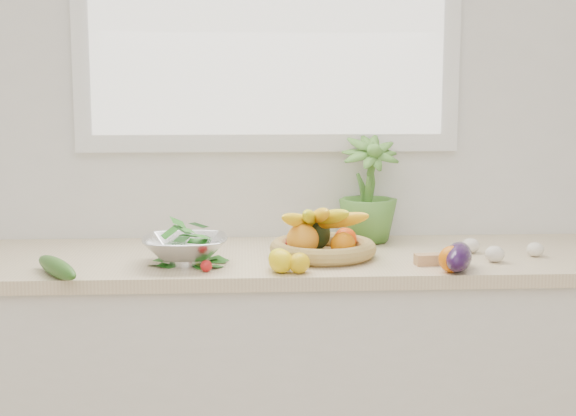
{
  "coord_description": "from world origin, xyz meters",
  "views": [
    {
      "loc": [
        -0.09,
        -0.5,
        1.42
      ],
      "look_at": [
        0.05,
        1.93,
        1.05
      ],
      "focal_mm": 50.0,
      "sensor_mm": 36.0,
      "label": 1
    }
  ],
  "objects": [
    {
      "name": "apple",
      "position": [
        0.08,
        1.92,
        0.94
      ],
      "size": [
        0.1,
        0.1,
        0.09
      ],
      "primitive_type": "sphere",
      "rotation": [
        0.0,
        0.0,
        -0.15
      ],
      "color": "red",
      "rests_on": "countertop"
    },
    {
      "name": "countertop",
      "position": [
        0.0,
        1.95,
        0.88
      ],
      "size": [
        2.24,
        0.62,
        0.04
      ],
      "primitive_type": "cube",
      "color": "beige",
      "rests_on": "counter_cabinet"
    },
    {
      "name": "potted_herb",
      "position": [
        0.33,
        2.14,
        1.08
      ],
      "size": [
        0.22,
        0.22,
        0.35
      ],
      "primitive_type": "imported",
      "rotation": [
        0.0,
        0.0,
        0.12
      ],
      "color": "#4C8430",
      "rests_on": "countertop"
    },
    {
      "name": "lemon_c",
      "position": [
        0.02,
        1.7,
        0.93
      ],
      "size": [
        0.09,
        0.1,
        0.07
      ],
      "primitive_type": "ellipsoid",
      "rotation": [
        0.0,
        0.0,
        0.29
      ],
      "color": "yellow",
      "rests_on": "countertop"
    },
    {
      "name": "counter_cabinet",
      "position": [
        0.0,
        1.95,
        0.43
      ],
      "size": [
        2.2,
        0.58,
        0.86
      ],
      "primitive_type": "cube",
      "color": "silver",
      "rests_on": "ground"
    },
    {
      "name": "back_wall",
      "position": [
        0.0,
        2.25,
        1.35
      ],
      "size": [
        4.5,
        0.02,
        2.7
      ],
      "primitive_type": "cube",
      "color": "white",
      "rests_on": "ground"
    },
    {
      "name": "radish",
      "position": [
        -0.19,
        1.72,
        0.92
      ],
      "size": [
        0.04,
        0.04,
        0.03
      ],
      "primitive_type": "sphere",
      "rotation": [
        0.0,
        0.0,
        0.27
      ],
      "color": "#B41616",
      "rests_on": "countertop"
    },
    {
      "name": "ginger",
      "position": [
        0.47,
        1.78,
        0.92
      ],
      "size": [
        0.1,
        0.05,
        0.03
      ],
      "primitive_type": "cube",
      "rotation": [
        0.0,
        0.0,
        0.09
      ],
      "color": "tan",
      "rests_on": "countertop"
    },
    {
      "name": "lemon_b",
      "position": [
        0.07,
        1.69,
        0.93
      ],
      "size": [
        0.08,
        0.09,
        0.06
      ],
      "primitive_type": "ellipsoid",
      "rotation": [
        0.0,
        0.0,
        -0.43
      ],
      "color": "#E1B00C",
      "rests_on": "countertop"
    },
    {
      "name": "garlic_c",
      "position": [
        0.66,
        1.8,
        0.92
      ],
      "size": [
        0.06,
        0.06,
        0.05
      ],
      "primitive_type": "ellipsoid",
      "rotation": [
        0.0,
        0.0,
        0.11
      ],
      "color": "silver",
      "rests_on": "countertop"
    },
    {
      "name": "cucumber",
      "position": [
        -0.6,
        1.69,
        0.93
      ],
      "size": [
        0.19,
        0.26,
        0.05
      ],
      "primitive_type": "ellipsoid",
      "rotation": [
        0.0,
        0.0,
        0.55
      ],
      "color": "#255218",
      "rests_on": "countertop"
    },
    {
      "name": "lemon_a",
      "position": [
        0.02,
        1.74,
        0.93
      ],
      "size": [
        0.09,
        0.1,
        0.06
      ],
      "primitive_type": "ellipsoid",
      "rotation": [
        0.0,
        0.0,
        0.45
      ],
      "color": "#EFF00D",
      "rests_on": "countertop"
    },
    {
      "name": "orange_loose",
      "position": [
        0.5,
        1.68,
        0.94
      ],
      "size": [
        0.09,
        0.09,
        0.08
      ],
      "primitive_type": "sphere",
      "rotation": [
        0.0,
        0.0,
        -0.14
      ],
      "color": "#DB6406",
      "rests_on": "countertop"
    },
    {
      "name": "garlic_b",
      "position": [
        0.81,
        1.88,
        0.92
      ],
      "size": [
        0.06,
        0.06,
        0.04
      ],
      "primitive_type": "ellipsoid",
      "rotation": [
        0.0,
        0.0,
        0.06
      ],
      "color": "white",
      "rests_on": "countertop"
    },
    {
      "name": "colander_with_spinach",
      "position": [
        -0.26,
        1.83,
        0.97
      ],
      "size": [
        0.26,
        0.26,
        0.13
      ],
      "color": "white",
      "rests_on": "countertop"
    },
    {
      "name": "eggplant",
      "position": [
        0.52,
        1.7,
        0.94
      ],
      "size": [
        0.14,
        0.21,
        0.08
      ],
      "primitive_type": "ellipsoid",
      "rotation": [
        0.0,
        0.0,
        -0.34
      ],
      "color": "#260F37",
      "rests_on": "countertop"
    },
    {
      "name": "fruit_basket",
      "position": [
        0.15,
        1.9,
        0.95
      ],
      "size": [
        0.36,
        0.36,
        0.18
      ],
      "color": "#AE814D",
      "rests_on": "countertop"
    },
    {
      "name": "garlic_a",
      "position": [
        0.63,
        1.94,
        0.92
      ],
      "size": [
        0.07,
        0.07,
        0.05
      ],
      "primitive_type": "ellipsoid",
      "rotation": [
        0.0,
        0.0,
        0.3
      ],
      "color": "white",
      "rests_on": "countertop"
    }
  ]
}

